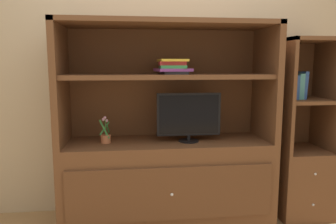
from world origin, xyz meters
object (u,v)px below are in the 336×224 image
at_px(tv_monitor, 189,116).
at_px(bookshelf_tall, 300,157).
at_px(potted_plant, 106,136).
at_px(upright_book_row, 295,86).
at_px(media_console, 167,161).
at_px(magazine_stack, 172,67).

xyz_separation_m(tv_monitor, bookshelf_tall, (1.02, 0.06, -0.40)).
bearing_deg(bookshelf_tall, potted_plant, -179.38).
distance_m(tv_monitor, potted_plant, 0.70).
distance_m(bookshelf_tall, upright_book_row, 0.64).
distance_m(media_console, magazine_stack, 0.79).
xyz_separation_m(media_console, upright_book_row, (1.10, -0.01, 0.63)).
relative_size(tv_monitor, potted_plant, 2.40).
height_order(media_console, magazine_stack, media_console).
bearing_deg(magazine_stack, potted_plant, -179.31).
height_order(media_console, bookshelf_tall, media_console).
height_order(magazine_stack, bookshelf_tall, bookshelf_tall).
xyz_separation_m(bookshelf_tall, upright_book_row, (-0.09, -0.01, 0.63)).
bearing_deg(magazine_stack, tv_monitor, -19.46).
height_order(tv_monitor, upright_book_row, upright_book_row).
height_order(media_console, upright_book_row, media_console).
xyz_separation_m(potted_plant, bookshelf_tall, (1.69, 0.02, -0.24)).
xyz_separation_m(magazine_stack, upright_book_row, (1.06, 0.00, -0.16)).
bearing_deg(potted_plant, tv_monitor, -3.32).
bearing_deg(bookshelf_tall, upright_book_row, -174.19).
bearing_deg(media_console, tv_monitor, -17.56).
xyz_separation_m(tv_monitor, upright_book_row, (0.93, 0.05, 0.24)).
xyz_separation_m(media_console, tv_monitor, (0.17, -0.05, 0.39)).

